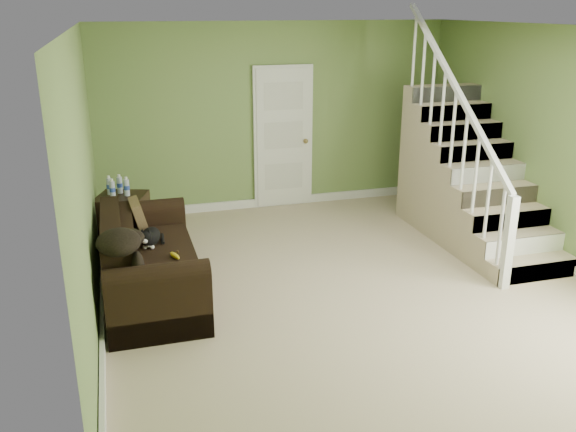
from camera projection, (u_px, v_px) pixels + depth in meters
floor at (343, 281)px, 6.52m from camera, size 5.00×5.50×0.01m
ceiling at (351, 27)px, 5.67m from camera, size 5.00×5.50×0.01m
wall_back at (276, 117)px, 8.59m from camera, size 5.00×0.04×2.60m
wall_front at (516, 271)px, 3.60m from camera, size 5.00×0.04×2.60m
wall_left at (85, 181)px, 5.44m from camera, size 0.04×5.50×2.60m
wall_right at (557, 147)px, 6.75m from camera, size 0.04×5.50×2.60m
baseboard_back at (277, 201)px, 8.97m from camera, size 5.00×0.04×0.12m
baseboard_left at (102, 305)px, 5.85m from camera, size 0.04×5.50×0.12m
baseboard_right at (540, 251)px, 7.15m from camera, size 0.04×5.50×0.12m
door at (283, 138)px, 8.68m from camera, size 0.86×0.12×2.02m
staircase at (464, 185)px, 7.71m from camera, size 1.00×2.51×2.82m
sofa at (147, 265)px, 6.12m from camera, size 0.90×2.10×0.83m
side_table at (123, 221)px, 7.33m from camera, size 0.69×0.69×0.88m
cat at (151, 237)px, 6.23m from camera, size 0.29×0.52×0.25m
banana at (175, 256)px, 5.95m from camera, size 0.11×0.19×0.05m
throw_pillow at (140, 218)px, 6.54m from camera, size 0.22×0.41×0.41m
throw_blanket at (119, 242)px, 5.25m from camera, size 0.50×0.58×0.20m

